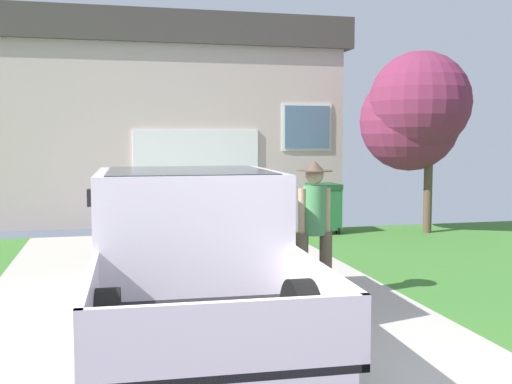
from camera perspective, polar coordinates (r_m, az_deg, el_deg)
The scene contains 6 objects.
pickup_truck at distance 6.88m, azimuth -6.28°, elevation -5.58°, with size 2.13×5.17×1.65m.
person_with_hat at distance 7.66m, azimuth 5.39°, elevation -2.86°, with size 0.48×0.44×1.73m.
handbag at distance 7.58m, azimuth 4.61°, elevation -9.43°, with size 0.33×0.21×0.40m.
house_with_garage at distance 17.13m, azimuth -13.38°, elevation 6.35°, with size 11.32×6.55×4.83m.
front_yard_tree at distance 13.49m, azimuth 14.43°, elevation 7.44°, with size 2.15×2.45×3.78m.
wheeled_trash_bin at distance 13.08m, azimuth 6.25°, elevation -1.31°, with size 0.60×0.72×1.04m.
Camera 1 is at (-1.04, -3.96, 2.01)m, focal length 43.36 mm.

